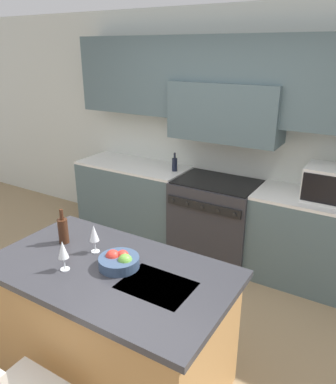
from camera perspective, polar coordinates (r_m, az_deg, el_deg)
ground_plane at (r=3.31m, az=-6.56°, el=-22.48°), size 10.00×10.00×0.00m
back_cabinetry at (r=4.17m, az=9.51°, el=11.58°), size 10.00×0.46×2.70m
back_counter at (r=4.29m, az=7.35°, el=-4.02°), size 3.70×0.62×0.93m
range_stove at (r=4.28m, az=7.23°, el=-4.17°), size 0.90×0.70×0.92m
kitchen_island at (r=2.80m, az=-8.39°, el=-19.29°), size 1.64×0.93×0.92m
wine_bottle at (r=2.86m, az=-15.69°, el=-5.61°), size 0.07×0.07×0.27m
wine_glass_near at (r=2.51m, az=-15.72°, el=-8.58°), size 0.07×0.07×0.21m
wine_glass_far at (r=2.67m, az=-11.21°, el=-6.28°), size 0.07×0.07×0.21m
fruit_bowl at (r=2.52m, az=-7.44°, el=-10.36°), size 0.27×0.27×0.11m
oil_bottle_on_counter at (r=4.36m, az=1.02°, el=4.27°), size 0.06×0.06×0.22m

